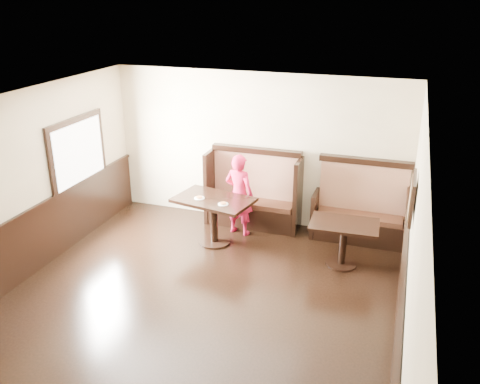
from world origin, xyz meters
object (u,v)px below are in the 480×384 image
at_px(booth_neighbor, 360,214).
at_px(table_neighbor, 344,234).
at_px(table_main, 214,209).
at_px(child, 239,195).
at_px(booth_main, 254,197).

distance_m(booth_neighbor, table_neighbor, 1.04).
bearing_deg(booth_neighbor, table_main, -157.87).
relative_size(table_main, child, 0.96).
height_order(table_main, table_neighbor, table_main).
height_order(booth_neighbor, child, child).
bearing_deg(booth_neighbor, table_neighbor, -98.57).
relative_size(booth_main, child, 1.17).
bearing_deg(table_main, child, 70.96).
xyz_separation_m(booth_neighbor, table_neighbor, (-0.16, -1.03, 0.07)).
bearing_deg(booth_main, booth_neighbor, -0.05).
distance_m(booth_main, table_main, 1.06).
xyz_separation_m(table_main, child, (0.29, 0.50, 0.11)).
bearing_deg(table_main, table_neighbor, 9.08).
relative_size(table_neighbor, child, 0.73).
distance_m(table_main, child, 0.59).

